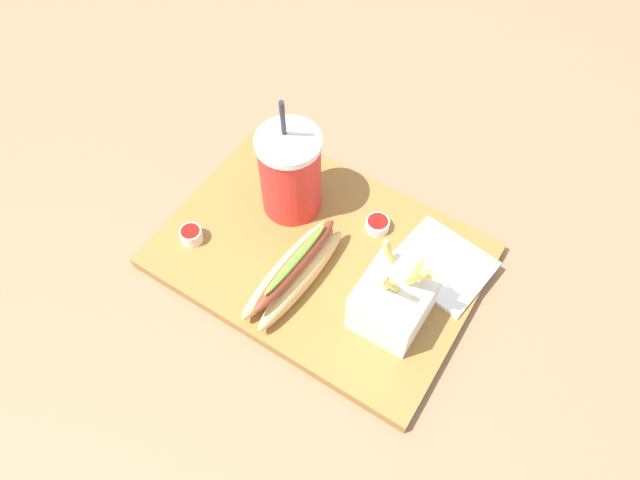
{
  "coord_description": "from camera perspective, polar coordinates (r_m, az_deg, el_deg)",
  "views": [
    {
      "loc": [
        -0.23,
        0.37,
        0.71
      ],
      "look_at": [
        0.0,
        0.0,
        0.05
      ],
      "focal_mm": 32.37,
      "sensor_mm": 36.0,
      "label": 1
    }
  ],
  "objects": [
    {
      "name": "ground_plane",
      "position": [
        0.84,
        -0.0,
        -2.26
      ],
      "size": [
        2.4,
        2.4,
        0.02
      ],
      "primitive_type": "cube",
      "color": "#8C6B4C"
    },
    {
      "name": "napkin_stack",
      "position": [
        0.82,
        11.94,
        -2.42
      ],
      "size": [
        0.14,
        0.13,
        0.01
      ],
      "primitive_type": "cube",
      "rotation": [
        0.0,
        0.0,
        -0.14
      ],
      "color": "white",
      "rests_on": "food_tray"
    },
    {
      "name": "ketchup_cup_2",
      "position": [
        0.83,
        -12.61,
        0.51
      ],
      "size": [
        0.03,
        0.03,
        0.02
      ],
      "color": "white",
      "rests_on": "food_tray"
    },
    {
      "name": "fries_basket",
      "position": [
        0.74,
        7.24,
        -6.04
      ],
      "size": [
        0.09,
        0.09,
        0.15
      ],
      "color": "white",
      "rests_on": "food_tray"
    },
    {
      "name": "hot_dog_1",
      "position": [
        0.77,
        -2.64,
        -3.09
      ],
      "size": [
        0.06,
        0.19,
        0.06
      ],
      "color": "#DBB775",
      "rests_on": "food_tray"
    },
    {
      "name": "soda_cup",
      "position": [
        0.81,
        -2.96,
        6.61
      ],
      "size": [
        0.09,
        0.09,
        0.21
      ],
      "color": "red",
      "rests_on": "food_tray"
    },
    {
      "name": "ketchup_cup_1",
      "position": [
        0.83,
        5.7,
        1.57
      ],
      "size": [
        0.03,
        0.03,
        0.02
      ],
      "color": "white",
      "rests_on": "food_tray"
    },
    {
      "name": "food_tray",
      "position": [
        0.82,
        -0.0,
        -1.54
      ],
      "size": [
        0.44,
        0.31,
        0.02
      ],
      "primitive_type": "cube",
      "color": "olive",
      "rests_on": "ground_plane"
    }
  ]
}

